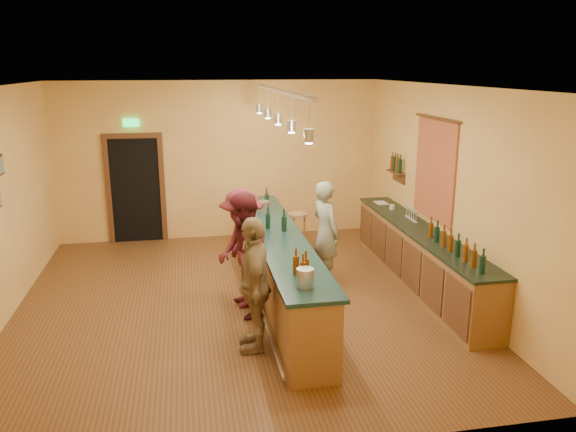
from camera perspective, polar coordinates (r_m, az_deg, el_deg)
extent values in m
plane|color=#583719|center=(8.65, -5.04, -8.71)|extent=(7.00, 7.00, 0.00)
cube|color=silver|center=(7.93, -5.58, 12.98)|extent=(6.50, 7.00, 0.02)
cube|color=#DD9853|center=(11.56, -6.92, 5.60)|extent=(6.50, 0.02, 3.20)
cube|color=#DD9853|center=(4.82, -1.39, -7.84)|extent=(6.50, 0.02, 3.20)
cube|color=#DD9853|center=(9.02, 15.74, 2.47)|extent=(0.02, 7.00, 3.20)
cube|color=black|center=(11.67, -15.19, 2.52)|extent=(0.95, 0.06, 2.10)
cube|color=#472B15|center=(11.71, -17.76, 2.36)|extent=(0.10, 0.08, 2.10)
cube|color=#472B15|center=(11.62, -12.62, 2.63)|extent=(0.10, 0.08, 2.10)
cube|color=#472B15|center=(11.47, -15.58, 7.86)|extent=(1.15, 0.08, 0.10)
cube|color=#19E54C|center=(11.44, -15.67, 9.10)|extent=(0.30, 0.04, 0.15)
cube|color=maroon|center=(9.31, 14.68, 4.50)|extent=(0.03, 1.40, 1.60)
cube|color=#472B15|center=(10.70, 10.87, 4.40)|extent=(0.16, 0.55, 0.03)
cube|color=#472B15|center=(10.74, 11.19, 3.89)|extent=(0.03, 0.55, 0.18)
cube|color=brown|center=(9.38, 13.18, -4.18)|extent=(0.55, 4.50, 0.90)
cube|color=black|center=(9.24, 13.35, -1.43)|extent=(0.60, 4.55, 0.04)
cylinder|color=silver|center=(10.38, 10.53, 0.91)|extent=(0.09, 0.09, 0.09)
cube|color=silver|center=(10.84, 9.44, 1.33)|extent=(0.22, 0.30, 0.01)
cube|color=brown|center=(8.53, -0.94, -5.36)|extent=(0.60, 5.00, 1.00)
cube|color=#122E2B|center=(8.37, -0.95, -1.99)|extent=(0.70, 5.10, 0.05)
cylinder|color=silver|center=(8.62, -3.31, -7.69)|extent=(0.05, 5.00, 0.05)
cylinder|color=silver|center=(6.36, 1.75, -6.31)|extent=(0.20, 0.20, 0.22)
cylinder|color=silver|center=(9.47, -2.46, 0.87)|extent=(0.20, 0.20, 0.22)
cube|color=silver|center=(8.01, -1.02, 12.64)|extent=(0.06, 4.60, 0.05)
cylinder|color=silver|center=(6.06, 2.15, 10.05)|extent=(0.01, 0.01, 0.35)
cylinder|color=#A5A5AD|center=(6.08, 2.13, 8.18)|extent=(0.11, 0.11, 0.14)
cylinder|color=#FFEABF|center=(6.09, 2.13, 7.43)|extent=(0.08, 0.08, 0.02)
cylinder|color=silver|center=(7.03, 0.35, 10.76)|extent=(0.01, 0.01, 0.35)
cylinder|color=#A5A5AD|center=(7.05, 0.35, 9.14)|extent=(0.11, 0.11, 0.14)
cylinder|color=#FFEABF|center=(7.06, 0.35, 8.49)|extent=(0.08, 0.08, 0.02)
cylinder|color=silver|center=(8.02, -1.01, 11.28)|extent=(0.01, 0.01, 0.35)
cylinder|color=#A5A5AD|center=(8.03, -1.01, 9.86)|extent=(0.11, 0.11, 0.14)
cylinder|color=#FFEABF|center=(8.04, -1.01, 9.29)|extent=(0.08, 0.08, 0.02)
cylinder|color=silver|center=(9.00, -2.09, 11.69)|extent=(0.01, 0.01, 0.35)
cylinder|color=#A5A5AD|center=(9.02, -2.07, 10.42)|extent=(0.11, 0.11, 0.14)
cylinder|color=#FFEABF|center=(9.02, -2.07, 9.91)|extent=(0.08, 0.08, 0.02)
cylinder|color=silver|center=(9.99, -2.95, 12.01)|extent=(0.01, 0.01, 0.35)
cylinder|color=#A5A5AD|center=(10.00, -2.93, 10.87)|extent=(0.11, 0.11, 0.14)
cylinder|color=#FFEABF|center=(10.01, -2.93, 10.41)|extent=(0.08, 0.08, 0.02)
imported|color=gray|center=(9.11, 3.86, -1.71)|extent=(0.58, 0.72, 1.71)
imported|color=#59191E|center=(7.93, -4.52, -3.99)|extent=(0.75, 0.92, 1.79)
imported|color=#997A51|center=(6.99, -3.44, -6.93)|extent=(0.52, 1.05, 1.73)
imported|color=#59191E|center=(8.27, -4.63, -3.28)|extent=(0.75, 1.19, 1.77)
cylinder|color=#AD864E|center=(10.65, 0.97, 0.17)|extent=(0.37, 0.37, 0.04)
cylinder|color=#AD864E|center=(10.78, 1.70, -1.75)|extent=(0.04, 0.04, 0.72)
cylinder|color=#AD864E|center=(10.86, 0.47, -1.63)|extent=(0.04, 0.04, 0.72)
cylinder|color=#AD864E|center=(10.63, 0.72, -2.00)|extent=(0.04, 0.04, 0.72)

